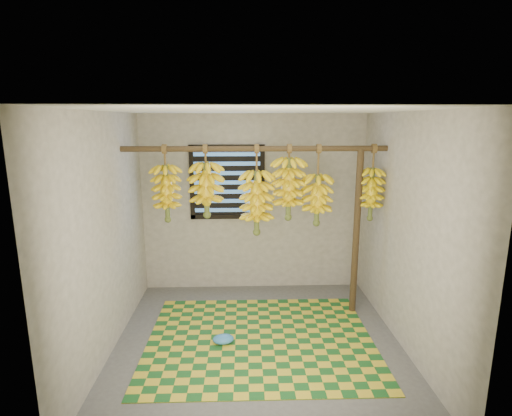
{
  "coord_description": "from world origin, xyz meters",
  "views": [
    {
      "loc": [
        -0.16,
        -3.81,
        2.31
      ],
      "look_at": [
        0.0,
        0.55,
        1.35
      ],
      "focal_mm": 28.0,
      "sensor_mm": 36.0,
      "label": 1
    }
  ],
  "objects_px": {
    "support_post": "(356,233)",
    "banana_bunch_d": "(289,189)",
    "plastic_bag": "(223,339)",
    "banana_bunch_f": "(371,194)",
    "banana_bunch_a": "(167,193)",
    "woven_mat": "(260,339)",
    "banana_bunch_b": "(206,190)",
    "banana_bunch_e": "(317,200)",
    "banana_bunch_c": "(257,203)"
  },
  "relations": [
    {
      "from": "support_post",
      "to": "banana_bunch_a",
      "type": "bearing_deg",
      "value": 180.0
    },
    {
      "from": "support_post",
      "to": "banana_bunch_e",
      "type": "height_order",
      "value": "banana_bunch_e"
    },
    {
      "from": "support_post",
      "to": "banana_bunch_d",
      "type": "relative_size",
      "value": 2.31
    },
    {
      "from": "banana_bunch_b",
      "to": "banana_bunch_d",
      "type": "xyz_separation_m",
      "value": [
        0.94,
        0.0,
        0.01
      ]
    },
    {
      "from": "plastic_bag",
      "to": "banana_bunch_f",
      "type": "bearing_deg",
      "value": 22.08
    },
    {
      "from": "banana_bunch_f",
      "to": "banana_bunch_e",
      "type": "bearing_deg",
      "value": 180.0
    },
    {
      "from": "woven_mat",
      "to": "plastic_bag",
      "type": "distance_m",
      "value": 0.4
    },
    {
      "from": "plastic_bag",
      "to": "banana_bunch_b",
      "type": "relative_size",
      "value": 0.27
    },
    {
      "from": "support_post",
      "to": "woven_mat",
      "type": "xyz_separation_m",
      "value": [
        -1.17,
        -0.63,
        -0.99
      ]
    },
    {
      "from": "banana_bunch_d",
      "to": "banana_bunch_e",
      "type": "bearing_deg",
      "value": 0.0
    },
    {
      "from": "support_post",
      "to": "banana_bunch_c",
      "type": "distance_m",
      "value": 1.25
    },
    {
      "from": "support_post",
      "to": "banana_bunch_e",
      "type": "bearing_deg",
      "value": 180.0
    },
    {
      "from": "banana_bunch_c",
      "to": "banana_bunch_d",
      "type": "distance_m",
      "value": 0.4
    },
    {
      "from": "banana_bunch_e",
      "to": "banana_bunch_a",
      "type": "bearing_deg",
      "value": 180.0
    },
    {
      "from": "plastic_bag",
      "to": "support_post",
      "type": "bearing_deg",
      "value": 23.96
    },
    {
      "from": "woven_mat",
      "to": "plastic_bag",
      "type": "xyz_separation_m",
      "value": [
        -0.39,
        -0.07,
        0.05
      ]
    },
    {
      "from": "banana_bunch_e",
      "to": "support_post",
      "type": "bearing_deg",
      "value": 0.0
    },
    {
      "from": "banana_bunch_a",
      "to": "banana_bunch_b",
      "type": "bearing_deg",
      "value": 0.0
    },
    {
      "from": "banana_bunch_b",
      "to": "banana_bunch_f",
      "type": "relative_size",
      "value": 0.93
    },
    {
      "from": "banana_bunch_a",
      "to": "banana_bunch_f",
      "type": "xyz_separation_m",
      "value": [
        2.37,
        0.0,
        -0.02
      ]
    },
    {
      "from": "support_post",
      "to": "plastic_bag",
      "type": "relative_size",
      "value": 8.8
    },
    {
      "from": "support_post",
      "to": "banana_bunch_f",
      "type": "bearing_deg",
      "value": 0.0
    },
    {
      "from": "support_post",
      "to": "banana_bunch_d",
      "type": "bearing_deg",
      "value": 180.0
    },
    {
      "from": "banana_bunch_f",
      "to": "support_post",
      "type": "bearing_deg",
      "value": 180.0
    },
    {
      "from": "plastic_bag",
      "to": "banana_bunch_e",
      "type": "height_order",
      "value": "banana_bunch_e"
    },
    {
      "from": "banana_bunch_c",
      "to": "woven_mat",
      "type": "bearing_deg",
      "value": -88.7
    },
    {
      "from": "banana_bunch_e",
      "to": "banana_bunch_f",
      "type": "distance_m",
      "value": 0.64
    },
    {
      "from": "plastic_bag",
      "to": "banana_bunch_d",
      "type": "xyz_separation_m",
      "value": [
        0.75,
        0.7,
        1.48
      ]
    },
    {
      "from": "woven_mat",
      "to": "banana_bunch_d",
      "type": "bearing_deg",
      "value": 60.68
    },
    {
      "from": "banana_bunch_f",
      "to": "banana_bunch_c",
      "type": "bearing_deg",
      "value": 180.0
    },
    {
      "from": "plastic_bag",
      "to": "banana_bunch_e",
      "type": "relative_size",
      "value": 0.24
    },
    {
      "from": "support_post",
      "to": "banana_bunch_d",
      "type": "height_order",
      "value": "banana_bunch_d"
    },
    {
      "from": "banana_bunch_c",
      "to": "banana_bunch_e",
      "type": "relative_size",
      "value": 1.11
    },
    {
      "from": "support_post",
      "to": "banana_bunch_b",
      "type": "bearing_deg",
      "value": 180.0
    },
    {
      "from": "banana_bunch_a",
      "to": "banana_bunch_d",
      "type": "relative_size",
      "value": 1.01
    },
    {
      "from": "banana_bunch_b",
      "to": "banana_bunch_e",
      "type": "height_order",
      "value": "same"
    },
    {
      "from": "banana_bunch_c",
      "to": "banana_bunch_e",
      "type": "distance_m",
      "value": 0.7
    },
    {
      "from": "woven_mat",
      "to": "banana_bunch_b",
      "type": "relative_size",
      "value": 2.9
    },
    {
      "from": "banana_bunch_d",
      "to": "banana_bunch_e",
      "type": "relative_size",
      "value": 0.92
    },
    {
      "from": "woven_mat",
      "to": "banana_bunch_b",
      "type": "height_order",
      "value": "banana_bunch_b"
    },
    {
      "from": "woven_mat",
      "to": "banana_bunch_e",
      "type": "distance_m",
      "value": 1.69
    },
    {
      "from": "banana_bunch_d",
      "to": "plastic_bag",
      "type": "bearing_deg",
      "value": -137.05
    },
    {
      "from": "banana_bunch_d",
      "to": "banana_bunch_e",
      "type": "distance_m",
      "value": 0.36
    },
    {
      "from": "support_post",
      "to": "woven_mat",
      "type": "relative_size",
      "value": 0.83
    },
    {
      "from": "plastic_bag",
      "to": "banana_bunch_c",
      "type": "relative_size",
      "value": 0.22
    },
    {
      "from": "banana_bunch_a",
      "to": "banana_bunch_c",
      "type": "bearing_deg",
      "value": 0.0
    },
    {
      "from": "banana_bunch_b",
      "to": "banana_bunch_f",
      "type": "height_order",
      "value": "same"
    },
    {
      "from": "banana_bunch_e",
      "to": "banana_bunch_f",
      "type": "xyz_separation_m",
      "value": [
        0.63,
        0.0,
        0.06
      ]
    },
    {
      "from": "support_post",
      "to": "banana_bunch_b",
      "type": "distance_m",
      "value": 1.84
    },
    {
      "from": "plastic_bag",
      "to": "banana_bunch_c",
      "type": "height_order",
      "value": "banana_bunch_c"
    }
  ]
}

